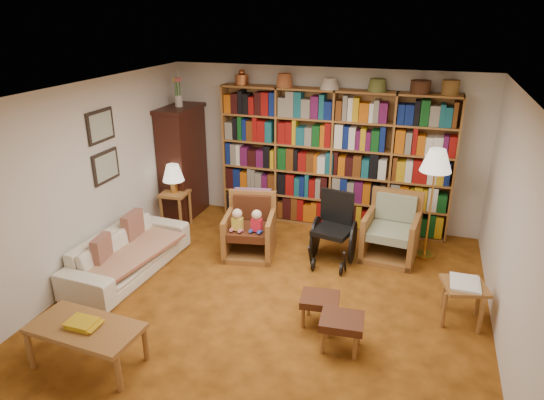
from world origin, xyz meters
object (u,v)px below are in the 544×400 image
at_px(side_table_papers, 464,290).
at_px(footstool_a, 320,301).
at_px(armchair_leather, 252,229).
at_px(armchair_sage, 391,232).
at_px(wheelchair, 334,230).
at_px(sofa, 128,253).
at_px(side_table_lamp, 175,201).
at_px(floor_lamp, 436,165).
at_px(footstool_b, 342,324).
at_px(coffee_table, 86,331).

height_order(side_table_papers, footstool_a, side_table_papers).
bearing_deg(armchair_leather, armchair_sage, 15.76).
bearing_deg(footstool_a, wheelchair, 95.68).
bearing_deg(sofa, side_table_lamp, 6.66).
distance_m(floor_lamp, footstool_b, 2.73).
bearing_deg(footstool_a, floor_lamp, 62.08).
height_order(armchair_sage, footstool_b, armchair_sage).
xyz_separation_m(armchair_sage, footstool_b, (-0.29, -2.30, -0.04)).
bearing_deg(coffee_table, armchair_leather, 75.72).
height_order(floor_lamp, footstool_a, floor_lamp).
bearing_deg(side_table_papers, footstool_b, -143.19).
relative_size(armchair_sage, footstool_a, 1.98).
bearing_deg(wheelchair, footstool_b, -76.28).
distance_m(armchair_leather, floor_lamp, 2.69).
height_order(armchair_sage, floor_lamp, floor_lamp).
height_order(footstool_b, coffee_table, coffee_table).
distance_m(side_table_lamp, armchair_leather, 1.53).
xyz_separation_m(wheelchair, coffee_table, (-1.88, -2.90, -0.06)).
distance_m(side_table_papers, footstool_b, 1.50).
xyz_separation_m(armchair_leather, side_table_papers, (2.84, -0.86, 0.04)).
xyz_separation_m(side_table_papers, footstool_b, (-1.20, -0.90, -0.09)).
bearing_deg(footstool_a, side_table_lamp, 146.56).
xyz_separation_m(side_table_lamp, floor_lamp, (3.87, 0.20, 0.93)).
distance_m(side_table_lamp, side_table_papers, 4.49).
bearing_deg(coffee_table, footstool_a, 33.73).
height_order(sofa, wheelchair, wheelchair).
height_order(footstool_a, footstool_b, footstool_b).
relative_size(wheelchair, footstool_a, 2.15).
bearing_deg(coffee_table, side_table_papers, 28.30).
bearing_deg(wheelchair, armchair_leather, -173.42).
bearing_deg(coffee_table, side_table_lamp, 103.31).
height_order(sofa, floor_lamp, floor_lamp).
xyz_separation_m(wheelchair, footstool_b, (0.46, -1.90, -0.14)).
bearing_deg(footstool_a, side_table_papers, 20.02).
height_order(sofa, side_table_lamp, side_table_lamp).
relative_size(armchair_sage, coffee_table, 0.80).
distance_m(side_table_lamp, floor_lamp, 3.99).
height_order(sofa, armchair_sage, armchair_sage).
relative_size(side_table_papers, coffee_table, 0.49).
bearing_deg(armchair_sage, floor_lamp, 10.33).
relative_size(armchair_sage, footstool_b, 1.94).
distance_m(armchair_sage, footstool_a, 2.04).
height_order(side_table_lamp, armchair_sage, armchair_sage).
xyz_separation_m(wheelchair, side_table_papers, (1.66, -1.00, -0.05)).
height_order(wheelchair, footstool_a, wheelchair).
bearing_deg(floor_lamp, wheelchair, -158.14).
bearing_deg(armchair_leather, side_table_papers, -16.87).
xyz_separation_m(footstool_b, coffee_table, (-2.34, -1.01, 0.09)).
bearing_deg(footstool_a, armchair_leather, 133.28).
bearing_deg(armchair_leather, wheelchair, 6.58).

